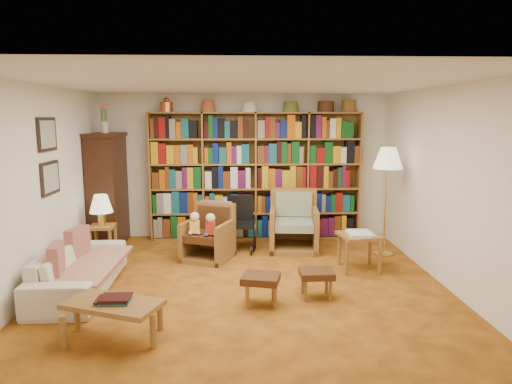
{
  "coord_description": "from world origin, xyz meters",
  "views": [
    {
      "loc": [
        -0.09,
        -5.51,
        2.11
      ],
      "look_at": [
        0.14,
        0.6,
        1.1
      ],
      "focal_mm": 32.0,
      "sensor_mm": 36.0,
      "label": 1
    }
  ],
  "objects_px": {
    "sofa": "(80,269)",
    "footstool_a": "(261,281)",
    "armchair_leather": "(208,236)",
    "side_table_lamp": "(103,234)",
    "armchair_sage": "(293,226)",
    "footstool_b": "(317,275)",
    "coffee_table": "(113,307)",
    "side_table_papers": "(359,240)",
    "wheelchair": "(240,225)",
    "floor_lamp": "(388,162)"
  },
  "relations": [
    {
      "from": "floor_lamp",
      "to": "side_table_papers",
      "type": "distance_m",
      "value": 1.34
    },
    {
      "from": "footstool_a",
      "to": "armchair_leather",
      "type": "bearing_deg",
      "value": 111.67
    },
    {
      "from": "side_table_lamp",
      "to": "wheelchair",
      "type": "bearing_deg",
      "value": 10.69
    },
    {
      "from": "armchair_sage",
      "to": "coffee_table",
      "type": "height_order",
      "value": "armchair_sage"
    },
    {
      "from": "side_table_papers",
      "to": "sofa",
      "type": "bearing_deg",
      "value": -170.28
    },
    {
      "from": "footstool_a",
      "to": "side_table_lamp",
      "type": "bearing_deg",
      "value": 141.26
    },
    {
      "from": "side_table_papers",
      "to": "footstool_b",
      "type": "height_order",
      "value": "side_table_papers"
    },
    {
      "from": "footstool_a",
      "to": "wheelchair",
      "type": "bearing_deg",
      "value": 95.68
    },
    {
      "from": "floor_lamp",
      "to": "footstool_a",
      "type": "height_order",
      "value": "floor_lamp"
    },
    {
      "from": "side_table_lamp",
      "to": "armchair_sage",
      "type": "bearing_deg",
      "value": 8.03
    },
    {
      "from": "sofa",
      "to": "armchair_sage",
      "type": "distance_m",
      "value": 3.33
    },
    {
      "from": "sofa",
      "to": "side_table_papers",
      "type": "bearing_deg",
      "value": -81.93
    },
    {
      "from": "side_table_papers",
      "to": "footstool_a",
      "type": "height_order",
      "value": "side_table_papers"
    },
    {
      "from": "wheelchair",
      "to": "side_table_lamp",
      "type": "bearing_deg",
      "value": -169.31
    },
    {
      "from": "side_table_lamp",
      "to": "floor_lamp",
      "type": "xyz_separation_m",
      "value": [
        4.3,
        -0.02,
        1.07
      ]
    },
    {
      "from": "armchair_leather",
      "to": "floor_lamp",
      "type": "distance_m",
      "value": 2.92
    },
    {
      "from": "armchair_leather",
      "to": "coffee_table",
      "type": "bearing_deg",
      "value": -106.08
    },
    {
      "from": "side_table_lamp",
      "to": "footstool_b",
      "type": "height_order",
      "value": "side_table_lamp"
    },
    {
      "from": "side_table_papers",
      "to": "footstool_a",
      "type": "xyz_separation_m",
      "value": [
        -1.42,
        -1.14,
        -0.15
      ]
    },
    {
      "from": "floor_lamp",
      "to": "footstool_b",
      "type": "bearing_deg",
      "value": -129.07
    },
    {
      "from": "footstool_a",
      "to": "footstool_b",
      "type": "distance_m",
      "value": 0.69
    },
    {
      "from": "footstool_b",
      "to": "footstool_a",
      "type": "bearing_deg",
      "value": -164.58
    },
    {
      "from": "armchair_leather",
      "to": "footstool_a",
      "type": "distance_m",
      "value": 1.93
    },
    {
      "from": "footstool_b",
      "to": "coffee_table",
      "type": "bearing_deg",
      "value": -155.86
    },
    {
      "from": "coffee_table",
      "to": "side_table_papers",
      "type": "bearing_deg",
      "value": 33.57
    },
    {
      "from": "sofa",
      "to": "floor_lamp",
      "type": "distance_m",
      "value": 4.55
    },
    {
      "from": "side_table_lamp",
      "to": "armchair_sage",
      "type": "height_order",
      "value": "armchair_sage"
    },
    {
      "from": "armchair_sage",
      "to": "footstool_b",
      "type": "xyz_separation_m",
      "value": [
        0.03,
        -2.08,
        -0.09
      ]
    },
    {
      "from": "armchair_sage",
      "to": "floor_lamp",
      "type": "xyz_separation_m",
      "value": [
        1.37,
        -0.44,
        1.08
      ]
    },
    {
      "from": "sofa",
      "to": "armchair_leather",
      "type": "distance_m",
      "value": 1.96
    },
    {
      "from": "footstool_b",
      "to": "sofa",
      "type": "bearing_deg",
      "value": 173.29
    },
    {
      "from": "footstool_b",
      "to": "coffee_table",
      "type": "height_order",
      "value": "coffee_table"
    },
    {
      "from": "sofa",
      "to": "footstool_a",
      "type": "distance_m",
      "value": 2.26
    },
    {
      "from": "side_table_lamp",
      "to": "armchair_leather",
      "type": "bearing_deg",
      "value": -1.95
    },
    {
      "from": "sofa",
      "to": "footstool_a",
      "type": "bearing_deg",
      "value": -104.97
    },
    {
      "from": "armchair_leather",
      "to": "footstool_a",
      "type": "bearing_deg",
      "value": -68.33
    },
    {
      "from": "side_table_lamp",
      "to": "footstool_a",
      "type": "bearing_deg",
      "value": -38.74
    },
    {
      "from": "side_table_lamp",
      "to": "footstool_a",
      "type": "distance_m",
      "value": 2.95
    },
    {
      "from": "side_table_lamp",
      "to": "floor_lamp",
      "type": "distance_m",
      "value": 4.43
    },
    {
      "from": "armchair_leather",
      "to": "wheelchair",
      "type": "bearing_deg",
      "value": 42.38
    },
    {
      "from": "sofa",
      "to": "side_table_papers",
      "type": "height_order",
      "value": "sofa"
    },
    {
      "from": "side_table_lamp",
      "to": "armchair_leather",
      "type": "height_order",
      "value": "armchair_leather"
    },
    {
      "from": "sofa",
      "to": "side_table_lamp",
      "type": "bearing_deg",
      "value": 2.66
    },
    {
      "from": "side_table_lamp",
      "to": "wheelchair",
      "type": "xyz_separation_m",
      "value": [
        2.08,
        0.39,
        0.03
      ]
    },
    {
      "from": "sofa",
      "to": "armchair_sage",
      "type": "relative_size",
      "value": 1.97
    },
    {
      "from": "wheelchair",
      "to": "coffee_table",
      "type": "xyz_separation_m",
      "value": [
        -1.23,
        -3.0,
        -0.07
      ]
    },
    {
      "from": "armchair_leather",
      "to": "sofa",
      "type": "bearing_deg",
      "value": -139.51
    },
    {
      "from": "armchair_leather",
      "to": "armchair_sage",
      "type": "bearing_deg",
      "value": 19.19
    },
    {
      "from": "armchair_sage",
      "to": "side_table_papers",
      "type": "relative_size",
      "value": 1.56
    },
    {
      "from": "sofa",
      "to": "wheelchair",
      "type": "relative_size",
      "value": 2.17
    }
  ]
}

